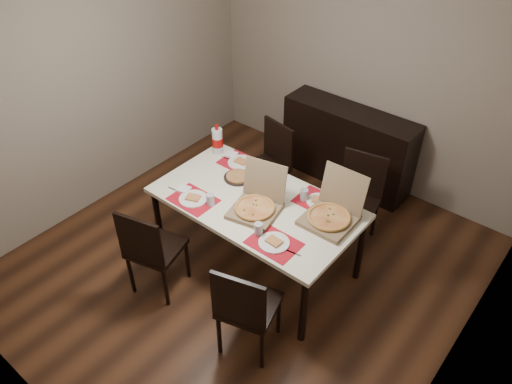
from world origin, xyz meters
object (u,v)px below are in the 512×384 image
chair_far_left (270,162)px  dip_bowl (269,193)px  dining_table (256,207)px  chair_near_left (151,248)px  chair_far_right (357,196)px  pizza_box_center (257,205)px  chair_near_right (245,307)px  sideboard (347,146)px  soda_bottle (217,141)px

chair_far_left → dip_bowl: 0.90m
dining_table → chair_near_left: 0.97m
chair_far_right → pizza_box_center: (-0.43, -1.00, 0.30)m
pizza_box_center → dip_bowl: pizza_box_center is taller
chair_near_left → chair_near_right: size_ratio=1.00×
sideboard → chair_far_right: chair_far_right is taller
chair_far_left → pizza_box_center: (0.57, -0.92, 0.30)m
chair_near_left → chair_far_left: size_ratio=1.00×
sideboard → chair_far_right: bearing=-53.7°
chair_near_right → pizza_box_center: pizza_box_center is taller
chair_near_left → chair_near_right: 1.02m
dining_table → chair_near_right: (0.55, -0.80, -0.17)m
sideboard → dip_bowl: bearing=-86.4°
sideboard → pizza_box_center: pizza_box_center is taller
pizza_box_center → soda_bottle: size_ratio=1.56×
pizza_box_center → chair_near_right: bearing=-56.4°
chair_far_left → pizza_box_center: pizza_box_center is taller
sideboard → dining_table: (0.06, -1.69, 0.23)m
chair_near_right → dip_bowl: 1.10m
soda_bottle → sideboard: bearing=62.0°
chair_near_left → chair_near_right: same height
chair_far_right → soda_bottle: soda_bottle is taller
chair_near_right → soda_bottle: bearing=139.0°
dining_table → chair_near_right: 0.98m
sideboard → chair_far_left: chair_far_left is taller
dining_table → chair_near_left: (-0.47, -0.83, -0.17)m
chair_near_left → chair_far_left: bearing=90.6°
sideboard → pizza_box_center: (0.14, -1.78, 0.36)m
sideboard → pizza_box_center: 1.82m
chair_far_left → chair_far_right: (1.01, 0.08, 0.00)m
pizza_box_center → dip_bowl: size_ratio=3.69×
chair_near_left → sideboard: bearing=80.7°
chair_near_right → dip_bowl: chair_near_right is taller
soda_bottle → chair_near_right: bearing=-41.0°
dining_table → chair_far_right: bearing=60.4°
chair_near_left → chair_far_left: 1.66m
dip_bowl → soda_bottle: 0.84m
chair_far_left → dip_bowl: bearing=-52.4°
dining_table → pizza_box_center: (0.08, -0.09, 0.13)m
dip_bowl → chair_near_left: bearing=-117.6°
chair_near_left → dip_bowl: size_ratio=6.88×
pizza_box_center → chair_far_left: bearing=121.9°
dining_table → chair_near_right: size_ratio=1.94×
dining_table → chair_near_right: bearing=-55.4°
sideboard → chair_near_right: (0.61, -2.49, 0.06)m
dip_bowl → chair_far_left: bearing=127.6°
chair_far_left → dip_bowl: chair_far_left is taller
dining_table → dip_bowl: 0.17m
chair_near_left → dip_bowl: bearing=62.4°
dining_table → soda_bottle: soda_bottle is taller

